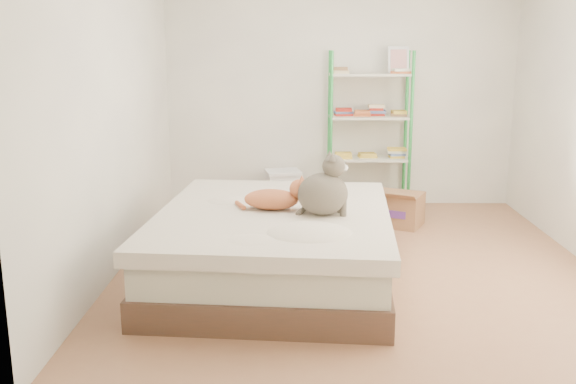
{
  "coord_description": "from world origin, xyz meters",
  "views": [
    {
      "loc": [
        -0.49,
        -4.99,
        1.76
      ],
      "look_at": [
        -0.55,
        -0.05,
        0.62
      ],
      "focal_mm": 40.0,
      "sensor_mm": 36.0,
      "label": 1
    }
  ],
  "objects_px": {
    "bed": "(274,245)",
    "white_bin": "(283,189)",
    "orange_cat": "(271,197)",
    "cardboard_box": "(397,209)",
    "grey_cat": "(323,185)",
    "shelf_unit": "(369,135)"
  },
  "relations": [
    {
      "from": "grey_cat",
      "to": "cardboard_box",
      "type": "xyz_separation_m",
      "value": [
        0.82,
        1.65,
        -0.6
      ]
    },
    {
      "from": "white_bin",
      "to": "grey_cat",
      "type": "bearing_deg",
      "value": -81.79
    },
    {
      "from": "bed",
      "to": "shelf_unit",
      "type": "xyz_separation_m",
      "value": [
        0.96,
        2.23,
        0.54
      ]
    },
    {
      "from": "shelf_unit",
      "to": "cardboard_box",
      "type": "distance_m",
      "value": 0.97
    },
    {
      "from": "orange_cat",
      "to": "grey_cat",
      "type": "bearing_deg",
      "value": -17.08
    },
    {
      "from": "shelf_unit",
      "to": "white_bin",
      "type": "bearing_deg",
      "value": -178.1
    },
    {
      "from": "grey_cat",
      "to": "bed",
      "type": "bearing_deg",
      "value": 63.82
    },
    {
      "from": "orange_cat",
      "to": "cardboard_box",
      "type": "bearing_deg",
      "value": 56.19
    },
    {
      "from": "orange_cat",
      "to": "shelf_unit",
      "type": "height_order",
      "value": "shelf_unit"
    },
    {
      "from": "orange_cat",
      "to": "white_bin",
      "type": "distance_m",
      "value": 2.2
    },
    {
      "from": "bed",
      "to": "grey_cat",
      "type": "relative_size",
      "value": 5.03
    },
    {
      "from": "grey_cat",
      "to": "white_bin",
      "type": "relative_size",
      "value": 1.07
    },
    {
      "from": "grey_cat",
      "to": "cardboard_box",
      "type": "distance_m",
      "value": 1.93
    },
    {
      "from": "bed",
      "to": "shelf_unit",
      "type": "bearing_deg",
      "value": 71.29
    },
    {
      "from": "orange_cat",
      "to": "cardboard_box",
      "type": "relative_size",
      "value": 0.81
    },
    {
      "from": "cardboard_box",
      "to": "white_bin",
      "type": "distance_m",
      "value": 1.33
    },
    {
      "from": "orange_cat",
      "to": "shelf_unit",
      "type": "xyz_separation_m",
      "value": [
        0.98,
        2.19,
        0.17
      ]
    },
    {
      "from": "bed",
      "to": "white_bin",
      "type": "bearing_deg",
      "value": 93.91
    },
    {
      "from": "orange_cat",
      "to": "shelf_unit",
      "type": "distance_m",
      "value": 2.4
    },
    {
      "from": "bed",
      "to": "shelf_unit",
      "type": "distance_m",
      "value": 2.48
    },
    {
      "from": "cardboard_box",
      "to": "bed",
      "type": "bearing_deg",
      "value": -101.65
    },
    {
      "from": "bed",
      "to": "white_bin",
      "type": "xyz_separation_m",
      "value": [
        0.02,
        2.2,
        -0.06
      ]
    }
  ]
}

